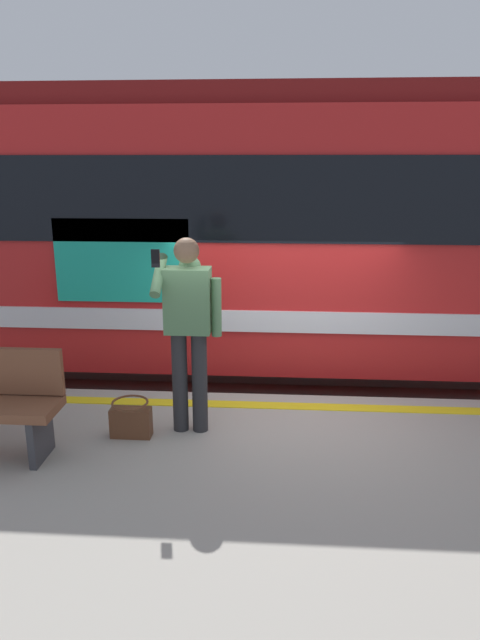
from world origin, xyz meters
name	(u,v)px	position (x,y,z in m)	size (l,w,h in m)	color
ground_plane	(279,471)	(0.00, 0.00, 0.00)	(23.62, 23.62, 0.00)	#4C4742
platform	(280,599)	(0.00, 2.44, 0.46)	(12.07, 4.88, 0.92)	#9E998E
safety_line	(281,406)	(0.00, 0.30, 0.92)	(11.83, 0.16, 0.01)	yellow
track_rail_near	(280,419)	(0.00, -1.16, 0.08)	(15.70, 0.08, 0.16)	slate
track_rail_far	(280,379)	(0.00, -2.59, 0.08)	(15.70, 0.08, 0.16)	slate
train_carriage	(334,225)	(-0.66, -1.87, 2.52)	(13.77, 2.95, 3.95)	red
passenger	(189,319)	(0.83, 0.87, 1.97)	(0.57, 0.55, 1.78)	#262628
handbag	(131,420)	(1.35, 1.05, 1.08)	(0.36, 0.33, 0.34)	#59331E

